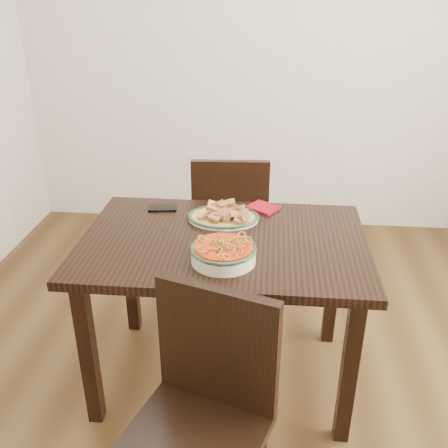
# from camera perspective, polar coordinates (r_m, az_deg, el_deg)

# --- Properties ---
(floor) EXTENTS (3.50, 3.50, 0.00)m
(floor) POSITION_cam_1_polar(r_m,az_deg,el_deg) (2.58, 2.53, -16.45)
(floor) COLOR #3C2813
(floor) RESTS_ON ground
(wall_back) EXTENTS (3.50, 0.10, 2.60)m
(wall_back) POSITION_cam_1_polar(r_m,az_deg,el_deg) (3.68, 4.63, 19.02)
(wall_back) COLOR silver
(wall_back) RESTS_ON ground
(dining_table) EXTENTS (1.22, 0.81, 0.75)m
(dining_table) POSITION_cam_1_polar(r_m,az_deg,el_deg) (2.17, -0.05, -3.95)
(dining_table) COLOR black
(dining_table) RESTS_ON ground
(chair_far) EXTENTS (0.45, 0.45, 0.89)m
(chair_far) POSITION_cam_1_polar(r_m,az_deg,el_deg) (2.89, 0.74, 0.56)
(chair_far) COLOR black
(chair_far) RESTS_ON ground
(chair_near) EXTENTS (0.53, 0.53, 0.89)m
(chair_near) POSITION_cam_1_polar(r_m,az_deg,el_deg) (1.72, -2.36, -20.20)
(chair_near) COLOR black
(chair_near) RESTS_ON ground
(fish_plate) EXTENTS (0.32, 0.25, 0.11)m
(fish_plate) POSITION_cam_1_polar(r_m,az_deg,el_deg) (2.28, -0.11, 1.52)
(fish_plate) COLOR #EBE4C7
(fish_plate) RESTS_ON dining_table
(noodle_bowl) EXTENTS (0.26, 0.26, 0.08)m
(noodle_bowl) POSITION_cam_1_polar(r_m,az_deg,el_deg) (1.94, -0.06, -3.13)
(noodle_bowl) COLOR white
(noodle_bowl) RESTS_ON dining_table
(smartphone) EXTENTS (0.14, 0.09, 0.01)m
(smartphone) POSITION_cam_1_polar(r_m,az_deg,el_deg) (2.42, -7.03, 1.82)
(smartphone) COLOR black
(smartphone) RESTS_ON dining_table
(napkin) EXTENTS (0.18, 0.17, 0.01)m
(napkin) POSITION_cam_1_polar(r_m,az_deg,el_deg) (2.41, 4.51, 1.88)
(napkin) COLOR maroon
(napkin) RESTS_ON dining_table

